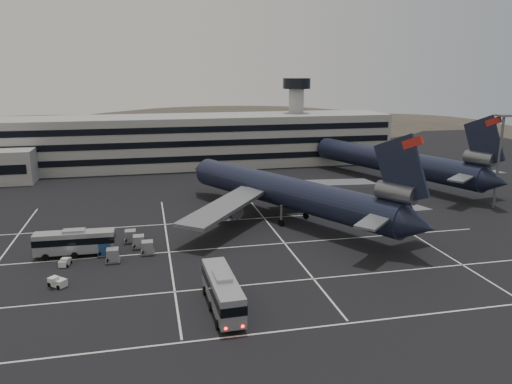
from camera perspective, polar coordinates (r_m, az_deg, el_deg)
ground at (r=73.18m, az=-5.02°, el=-7.59°), size 260.00×260.00×0.00m
lane_markings at (r=73.97m, az=-4.36°, el=-7.33°), size 90.00×55.62×0.01m
terminal at (r=140.22m, az=-10.17°, el=5.61°), size 125.00×26.00×24.00m
hills at (r=242.16m, az=-6.10°, el=4.67°), size 352.00×180.00×44.00m
lightpole_right at (r=107.05m, az=26.14°, el=4.49°), size 2.40×2.40×18.28m
trijet_main at (r=89.47m, az=3.72°, el=-0.01°), size 42.14×52.77×18.08m
trijet_far at (r=123.02m, az=15.62°, el=3.45°), size 28.39×55.60×18.08m
bus_near at (r=57.75m, az=-3.84°, el=-11.12°), size 3.53×12.42×4.34m
bus_far at (r=77.93m, az=-20.00°, el=-5.33°), size 11.45×3.17×4.02m
tug_a at (r=75.06m, az=-21.02°, el=-7.49°), size 1.65×2.21×1.27m
tug_b at (r=68.59m, az=-21.69°, el=-9.52°), size 2.60×2.54×1.46m
uld_cluster at (r=78.59m, az=-15.55°, el=-5.78°), size 11.52×11.70×1.97m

